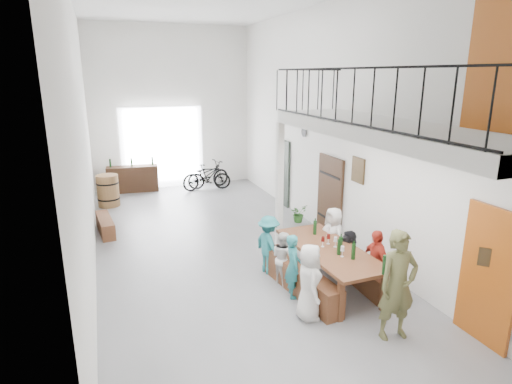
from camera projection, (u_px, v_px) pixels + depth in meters
name	position (u px, v px, depth m)	size (l,w,h in m)	color
floor	(220.00, 246.00, 10.04)	(12.00, 12.00, 0.00)	slate
room_walls	(217.00, 90.00, 9.09)	(12.00, 12.00, 12.00)	white
gateway_portal	(163.00, 148.00, 14.90)	(2.80, 0.08, 2.80)	white
right_wall_decor	(370.00, 182.00, 8.78)	(0.07, 8.28, 5.07)	#A44B12
balcony	(382.00, 132.00, 7.08)	(1.52, 5.62, 4.00)	silver
tasting_table	(329.00, 252.00, 7.92)	(1.10, 2.54, 0.79)	brown
bench_inner	(300.00, 280.00, 7.83)	(0.36, 2.24, 0.51)	brown
bench_wall	(355.00, 270.00, 8.27)	(0.25, 1.96, 0.45)	brown
tableware	(334.00, 241.00, 7.87)	(0.44, 1.36, 0.35)	black
side_bench	(105.00, 225.00, 10.81)	(0.31, 1.42, 0.40)	brown
oak_barrel	(108.00, 191.00, 12.93)	(0.66, 0.66, 0.97)	brown
serving_counter	(133.00, 179.00, 14.53)	(1.67, 0.46, 0.88)	#3D2513
counter_bottles	(132.00, 162.00, 14.39)	(1.43, 0.17, 0.28)	black
guest_left_a	(309.00, 282.00, 6.92)	(0.63, 0.41, 1.29)	silver
guest_left_b	(293.00, 266.00, 7.62)	(0.43, 0.28, 1.18)	#25777C
guest_left_c	(283.00, 258.00, 8.14)	(0.50, 0.39, 1.03)	silver
guest_left_d	(269.00, 245.00, 8.55)	(0.78, 0.45, 1.20)	#25777C
guest_right_a	(375.00, 263.00, 7.68)	(0.73, 0.30, 1.24)	red
guest_right_b	(348.00, 255.00, 8.30)	(0.93, 0.30, 1.00)	black
guest_right_c	(333.00, 237.00, 8.81)	(0.62, 0.41, 1.28)	silver
host_standing	(398.00, 285.00, 6.36)	(0.63, 0.41, 1.72)	brown
potted_plant	(299.00, 213.00, 11.59)	(0.43, 0.38, 0.48)	#23521F
bicycle_near	(206.00, 175.00, 14.90)	(0.63, 1.82, 0.96)	black
bicycle_far	(209.00, 177.00, 14.81)	(0.42, 1.48, 0.89)	black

